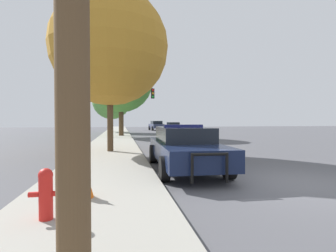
% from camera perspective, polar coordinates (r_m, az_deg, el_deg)
% --- Properties ---
extents(ground_plane, '(110.00, 110.00, 0.00)m').
position_cam_1_polar(ground_plane, '(7.76, 26.84, -11.16)').
color(ground_plane, '#4F4F54').
extents(sidewalk_left, '(3.00, 110.00, 0.13)m').
position_cam_1_polar(sidewalk_left, '(6.26, -15.08, -13.46)').
color(sidewalk_left, '#99968C').
rests_on(sidewalk_left, ground_plane).
extents(police_car, '(2.16, 5.29, 1.50)m').
position_cam_1_polar(police_car, '(8.80, 3.61, -4.54)').
color(police_car, '#141E3D').
rests_on(police_car, ground_plane).
extents(fire_hydrant, '(0.49, 0.22, 0.79)m').
position_cam_1_polar(fire_hydrant, '(4.54, -25.07, -12.92)').
color(fire_hydrant, red).
rests_on(fire_hydrant, sidewalk_left).
extents(traffic_light, '(4.21, 0.35, 4.53)m').
position_cam_1_polar(traffic_light, '(23.86, -8.63, 5.50)').
color(traffic_light, '#424247').
rests_on(traffic_light, sidewalk_left).
extents(car_background_oncoming, '(1.89, 3.93, 1.32)m').
position_cam_1_polar(car_background_oncoming, '(36.24, 1.17, -0.13)').
color(car_background_oncoming, '#474C51').
rests_on(car_background_oncoming, ground_plane).
extents(car_background_distant, '(2.16, 4.45, 1.49)m').
position_cam_1_polar(car_background_distant, '(41.70, -2.58, 0.16)').
color(car_background_distant, '#333856').
rests_on(car_background_distant, ground_plane).
extents(tree_sidewalk_near, '(5.65, 5.65, 7.88)m').
position_cam_1_polar(tree_sidewalk_near, '(13.53, -12.55, 16.38)').
color(tree_sidewalk_near, '#4C3823').
rests_on(tree_sidewalk_near, sidewalk_left).
extents(tree_sidewalk_mid, '(6.18, 6.18, 8.44)m').
position_cam_1_polar(tree_sidewalk_mid, '(26.06, -10.19, 9.73)').
color(tree_sidewalk_mid, '#4C3823').
rests_on(tree_sidewalk_mid, sidewalk_left).
extents(tree_sidewalk_far, '(4.93, 4.93, 6.54)m').
position_cam_1_polar(tree_sidewalk_far, '(34.36, -12.17, 5.56)').
color(tree_sidewalk_far, brown).
rests_on(tree_sidewalk_far, sidewalk_left).
extents(traffic_cone, '(0.38, 0.38, 0.65)m').
position_cam_1_polar(traffic_cone, '(5.52, -17.85, -11.32)').
color(traffic_cone, orange).
rests_on(traffic_cone, sidewalk_left).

